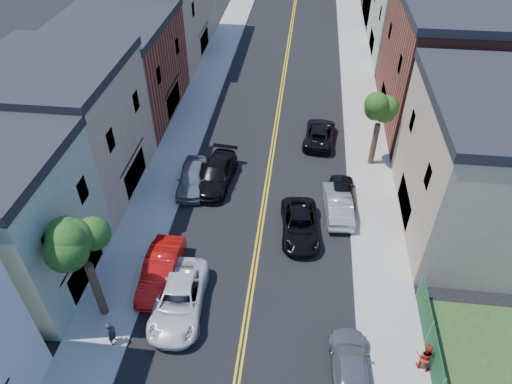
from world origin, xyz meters
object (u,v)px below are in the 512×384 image
(white_pickup, at_px, (179,300))
(grey_car_right, at_px, (350,367))
(black_car_right, at_px, (343,193))
(silver_car_right, at_px, (338,204))
(dark_car_right_far, at_px, (319,133))
(black_suv_lane, at_px, (300,225))
(pedestrian_left, at_px, (111,333))
(pedestrian_right, at_px, (425,356))
(grey_car_left, at_px, (192,178))
(black_car_left, at_px, (216,174))
(red_sedan, at_px, (161,270))

(white_pickup, height_order, grey_car_right, white_pickup)
(black_car_right, xyz_separation_m, silver_car_right, (-0.36, -1.28, 0.05))
(silver_car_right, bearing_deg, dark_car_right_far, -86.73)
(black_car_right, bearing_deg, dark_car_right_far, -78.16)
(dark_car_right_far, height_order, black_suv_lane, black_suv_lane)
(grey_car_right, xyz_separation_m, pedestrian_left, (-12.20, 0.29, 0.25))
(white_pickup, bearing_deg, black_car_right, 45.14)
(black_car_right, height_order, pedestrian_right, pedestrian_right)
(grey_car_left, bearing_deg, silver_car_right, -13.23)
(white_pickup, bearing_deg, pedestrian_left, -141.57)
(black_car_left, distance_m, grey_car_right, 17.07)
(black_car_right, bearing_deg, pedestrian_left, 46.14)
(white_pickup, xyz_separation_m, black_car_left, (0.00, 11.46, 0.01))
(grey_car_left, distance_m, pedestrian_right, 19.49)
(red_sedan, relative_size, black_car_left, 0.91)
(red_sedan, xyz_separation_m, dark_car_right_far, (9.14, 16.18, -0.14))
(black_car_right, height_order, pedestrian_left, pedestrian_left)
(red_sedan, bearing_deg, black_suv_lane, 31.20)
(red_sedan, bearing_deg, silver_car_right, 34.24)
(white_pickup, distance_m, pedestrian_left, 3.87)
(black_car_left, relative_size, black_suv_lane, 1.10)
(black_car_left, height_order, pedestrian_right, pedestrian_right)
(white_pickup, xyz_separation_m, grey_car_right, (9.30, -2.86, -0.12))
(grey_car_right, bearing_deg, pedestrian_right, -169.91)
(grey_car_right, bearing_deg, black_car_right, -91.98)
(black_car_left, distance_m, pedestrian_right, 18.71)
(black_suv_lane, bearing_deg, white_pickup, -138.83)
(silver_car_right, xyz_separation_m, dark_car_right_far, (-1.34, 8.98, -0.09))
(red_sedan, relative_size, grey_car_right, 1.09)
(silver_car_right, bearing_deg, pedestrian_right, 104.25)
(black_car_left, bearing_deg, silver_car_right, -9.14)
(white_pickup, relative_size, dark_car_right_far, 1.13)
(red_sedan, xyz_separation_m, grey_car_right, (10.84, -4.78, -0.16))
(grey_car_left, distance_m, grey_car_right, 17.55)
(grey_car_right, height_order, black_car_right, black_car_right)
(grey_car_left, height_order, black_suv_lane, grey_car_left)
(grey_car_left, height_order, silver_car_right, grey_car_left)
(dark_car_right_far, xyz_separation_m, black_suv_lane, (-1.18, -11.31, 0.00))
(silver_car_right, bearing_deg, black_suv_lane, 37.60)
(black_car_right, relative_size, dark_car_right_far, 0.86)
(black_suv_lane, bearing_deg, dark_car_right_far, 78.62)
(grey_car_right, relative_size, black_car_right, 1.08)
(red_sedan, relative_size, pedestrian_right, 2.88)
(white_pickup, height_order, pedestrian_right, pedestrian_right)
(dark_car_right_far, xyz_separation_m, pedestrian_left, (-10.50, -20.67, 0.22))
(black_car_right, xyz_separation_m, pedestrian_right, (3.60, -12.49, 0.30))
(grey_car_right, distance_m, pedestrian_left, 12.21)
(black_car_left, relative_size, pedestrian_right, 3.15)
(white_pickup, relative_size, grey_car_left, 1.20)
(silver_car_right, relative_size, dark_car_right_far, 0.95)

